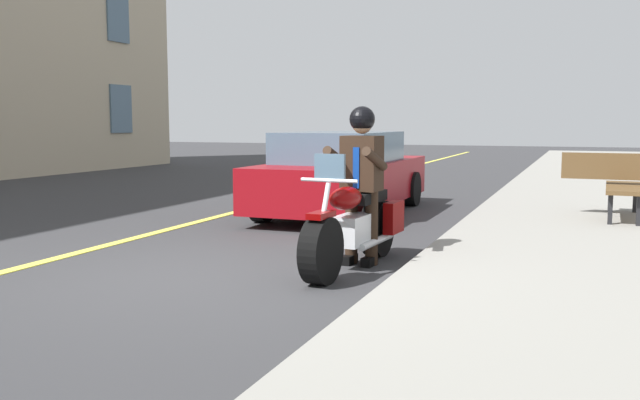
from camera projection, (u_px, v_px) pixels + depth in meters
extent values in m
plane|color=#333335|center=(196.00, 277.00, 6.93)|extent=(80.00, 80.00, 0.00)
cube|color=#E5DB4C|center=(42.00, 262.00, 7.65)|extent=(60.00, 0.16, 0.01)
cylinder|color=black|center=(321.00, 251.00, 6.61)|extent=(0.67, 0.25, 0.66)
cylinder|color=black|center=(377.00, 228.00, 8.00)|extent=(0.67, 0.25, 0.66)
cube|color=silver|center=(353.00, 230.00, 7.32)|extent=(0.58, 0.32, 0.32)
ellipsoid|color=#720505|center=(346.00, 198.00, 7.10)|extent=(0.58, 0.32, 0.24)
cube|color=black|center=(365.00, 197.00, 7.60)|extent=(0.72, 0.33, 0.12)
cube|color=#720505|center=(394.00, 217.00, 7.85)|extent=(0.41, 0.15, 0.36)
cube|color=#720505|center=(358.00, 215.00, 8.03)|extent=(0.41, 0.15, 0.36)
cylinder|color=silver|center=(322.00, 223.00, 6.60)|extent=(0.35, 0.07, 0.76)
cylinder|color=silver|center=(329.00, 180.00, 6.69)|extent=(0.08, 0.60, 0.04)
cube|color=#720505|center=(321.00, 215.00, 6.57)|extent=(0.37, 0.18, 0.06)
cylinder|color=silver|center=(376.00, 241.00, 7.54)|extent=(0.90, 0.14, 0.08)
cube|color=slate|center=(330.00, 168.00, 6.70)|extent=(0.06, 0.32, 0.28)
cylinder|color=black|center=(372.00, 227.00, 7.49)|extent=(0.14, 0.14, 0.84)
cube|color=black|center=(369.00, 261.00, 7.48)|extent=(0.27, 0.13, 0.10)
cylinder|color=black|center=(351.00, 226.00, 7.59)|extent=(0.14, 0.14, 0.84)
cube|color=black|center=(349.00, 259.00, 7.58)|extent=(0.27, 0.13, 0.10)
cube|color=black|center=(362.00, 163.00, 7.46)|extent=(0.35, 0.42, 0.60)
cube|color=navy|center=(356.00, 168.00, 7.32)|extent=(0.03, 0.07, 0.44)
cylinder|color=black|center=(375.00, 159.00, 7.20)|extent=(0.56, 0.14, 0.28)
cylinder|color=black|center=(337.00, 158.00, 7.39)|extent=(0.56, 0.14, 0.28)
sphere|color=tan|center=(362.00, 124.00, 7.41)|extent=(0.22, 0.22, 0.22)
sphere|color=black|center=(362.00, 119.00, 7.41)|extent=(0.28, 0.28, 0.28)
cube|color=maroon|center=(344.00, 182.00, 11.72)|extent=(4.60, 1.80, 0.70)
cube|color=slate|center=(340.00, 150.00, 11.47)|extent=(2.40, 1.60, 0.60)
cylinder|color=black|center=(327.00, 186.00, 13.40)|extent=(0.64, 0.22, 0.64)
cylinder|color=black|center=(412.00, 189.00, 12.78)|extent=(0.64, 0.22, 0.64)
cylinder|color=black|center=(262.00, 202.00, 10.71)|extent=(0.64, 0.22, 0.64)
cylinder|color=black|center=(366.00, 207.00, 10.10)|extent=(0.64, 0.22, 0.64)
cube|color=brown|center=(624.00, 188.00, 10.08)|extent=(1.81, 0.55, 0.06)
cube|color=brown|center=(625.00, 167.00, 10.24)|extent=(0.11, 1.80, 0.40)
cube|color=black|center=(639.00, 211.00, 9.35)|extent=(0.06, 0.06, 0.42)
cube|color=black|center=(610.00, 209.00, 9.49)|extent=(0.06, 0.06, 0.42)
cube|color=black|center=(635.00, 199.00, 10.72)|extent=(0.06, 0.06, 0.42)
cube|color=black|center=(610.00, 198.00, 10.86)|extent=(0.06, 0.06, 0.42)
cube|color=slate|center=(121.00, 109.00, 22.93)|extent=(1.10, 0.06, 1.60)
cube|color=slate|center=(118.00, 18.00, 22.59)|extent=(1.10, 0.06, 1.60)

